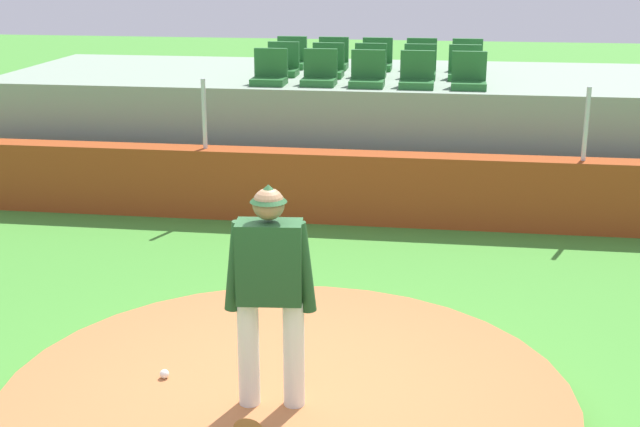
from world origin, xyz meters
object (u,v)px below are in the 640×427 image
(stadium_chair_14, at_px, (467,61))
(stadium_chair_11, at_px, (333,59))
(stadium_chair_1, at_px, (320,74))
(stadium_chair_10, at_px, (291,58))
(stadium_chair_2, at_px, (367,75))
(stadium_chair_9, at_px, (464,69))
(stadium_chair_3, at_px, (417,76))
(stadium_chair_8, at_px, (420,68))
(stadium_chair_6, at_px, (328,66))
(stadium_chair_7, at_px, (370,67))
(stadium_chair_5, at_px, (283,65))
(baseball, at_px, (164,374))
(stadium_chair_4, at_px, (469,77))
(stadium_chair_12, at_px, (377,60))
(pitcher, at_px, (270,280))
(stadium_chair_0, at_px, (270,73))
(stadium_chair_13, at_px, (421,61))

(stadium_chair_14, bearing_deg, stadium_chair_11, 0.48)
(stadium_chair_1, height_order, stadium_chair_10, same)
(stadium_chair_2, xyz_separation_m, stadium_chair_9, (1.36, 0.90, 0.00))
(stadium_chair_2, xyz_separation_m, stadium_chair_3, (0.69, 0.01, 0.00))
(stadium_chair_8, xyz_separation_m, stadium_chair_10, (-2.12, 0.92, 0.00))
(stadium_chair_6, xyz_separation_m, stadium_chair_11, (-0.04, 0.93, 0.00))
(stadium_chair_7, bearing_deg, stadium_chair_5, -1.43)
(stadium_chair_8, bearing_deg, baseball, 76.52)
(stadium_chair_4, bearing_deg, stadium_chair_12, -51.68)
(stadium_chair_3, xyz_separation_m, stadium_chair_8, (0.01, 0.91, 0.00))
(stadium_chair_5, height_order, stadium_chair_11, same)
(stadium_chair_14, bearing_deg, stadium_chair_4, 89.91)
(stadium_chair_3, relative_size, stadium_chair_9, 1.00)
(pitcher, distance_m, stadium_chair_1, 6.62)
(stadium_chair_6, bearing_deg, stadium_chair_14, -155.75)
(stadium_chair_0, distance_m, stadium_chair_13, 2.78)
(pitcher, distance_m, stadium_chair_5, 7.61)
(stadium_chair_2, distance_m, stadium_chair_8, 1.15)
(baseball, distance_m, stadium_chair_0, 6.45)
(stadium_chair_6, height_order, stadium_chair_13, same)
(stadium_chair_0, bearing_deg, stadium_chair_10, -89.51)
(baseball, xyz_separation_m, stadium_chair_13, (1.71, 8.08, 1.55))
(stadium_chair_3, relative_size, stadium_chair_6, 1.00)
(stadium_chair_4, bearing_deg, stadium_chair_3, 0.50)
(stadium_chair_7, relative_size, stadium_chair_12, 1.00)
(stadium_chair_14, bearing_deg, stadium_chair_8, 52.44)
(stadium_chair_4, relative_size, stadium_chair_8, 1.00)
(stadium_chair_6, bearing_deg, stadium_chair_0, 51.52)
(stadium_chair_11, bearing_deg, stadium_chair_14, -179.52)
(stadium_chair_8, distance_m, stadium_chair_13, 0.92)
(stadium_chair_11, xyz_separation_m, stadium_chair_12, (0.72, -0.01, 0.00))
(stadium_chair_0, xyz_separation_m, stadium_chair_8, (2.10, 0.92, 0.00))
(stadium_chair_3, bearing_deg, stadium_chair_4, -179.50)
(stadium_chair_0, distance_m, stadium_chair_3, 2.10)
(stadium_chair_2, bearing_deg, stadium_chair_10, -52.24)
(stadium_chair_2, relative_size, stadium_chair_10, 1.00)
(baseball, height_order, stadium_chair_3, stadium_chair_3)
(stadium_chair_1, distance_m, stadium_chair_7, 1.08)
(stadium_chair_3, distance_m, stadium_chair_12, 1.94)
(stadium_chair_2, bearing_deg, stadium_chair_12, -89.67)
(pitcher, distance_m, stadium_chair_13, 8.41)
(pitcher, relative_size, baseball, 23.08)
(stadium_chair_0, distance_m, stadium_chair_8, 2.29)
(stadium_chair_14, bearing_deg, stadium_chair_2, 52.46)
(stadium_chair_2, distance_m, stadium_chair_14, 2.32)
(stadium_chair_9, bearing_deg, stadium_chair_6, 0.32)
(baseball, relative_size, stadium_chair_9, 0.15)
(stadium_chair_12, bearing_deg, pitcher, 89.47)
(stadium_chair_11, xyz_separation_m, stadium_chair_13, (1.42, 0.01, 0.00))
(stadium_chair_0, distance_m, stadium_chair_10, 1.83)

